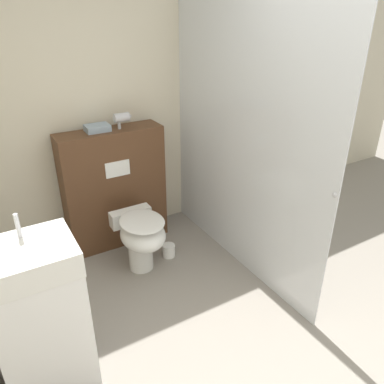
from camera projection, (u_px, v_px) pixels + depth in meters
The scene contains 8 objects.
wall_back at pixel (126, 107), 3.44m from camera, with size 8.00×0.06×2.50m.
partition_panel at pixel (115, 188), 3.47m from camera, with size 0.93×0.28×1.12m.
shower_glass at pixel (240, 144), 2.98m from camera, with size 0.04×1.96×2.18m.
toilet at pixel (141, 236), 3.14m from camera, with size 0.36×0.54×0.52m.
sink_vanity at pixel (41, 318), 2.11m from camera, with size 0.49×0.41×1.11m.
hair_drier at pixel (122, 118), 3.23m from camera, with size 0.16×0.08×0.14m.
folded_towel at pixel (97, 128), 3.18m from camera, with size 0.20×0.15×0.06m.
spare_toilet_roll at pixel (169, 250), 3.44m from camera, with size 0.12×0.12×0.12m.
Camera 1 is at (-1.22, -0.99, 2.06)m, focal length 35.00 mm.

